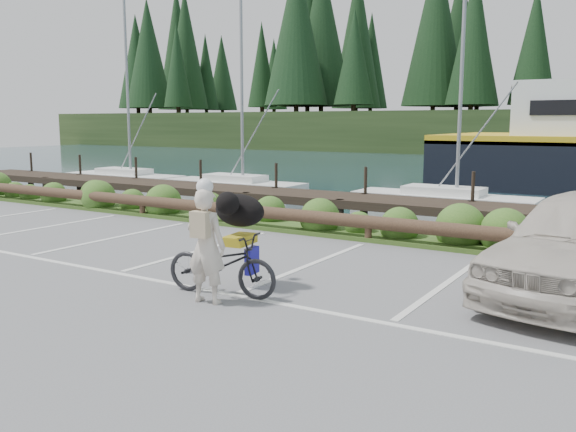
% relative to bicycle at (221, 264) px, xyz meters
% --- Properties ---
extents(ground, '(72.00, 72.00, 0.00)m').
position_rel_bicycle_xyz_m(ground, '(0.16, 0.48, -0.49)').
color(ground, '#5F5F62').
extents(vegetation_strip, '(34.00, 1.60, 0.10)m').
position_rel_bicycle_xyz_m(vegetation_strip, '(0.16, 5.78, -0.44)').
color(vegetation_strip, '#3D5B21').
rests_on(vegetation_strip, ground).
extents(log_rail, '(32.00, 0.30, 0.60)m').
position_rel_bicycle_xyz_m(log_rail, '(0.16, 5.08, -0.49)').
color(log_rail, '#443021').
rests_on(log_rail, ground).
extents(bicycle, '(1.95, 0.91, 0.99)m').
position_rel_bicycle_xyz_m(bicycle, '(0.00, 0.00, 0.00)').
color(bicycle, black).
rests_on(bicycle, ground).
extents(cyclist, '(0.68, 0.49, 1.72)m').
position_rel_bicycle_xyz_m(cyclist, '(0.06, -0.43, 0.37)').
color(cyclist, beige).
rests_on(cyclist, ground).
extents(dog, '(0.57, 0.98, 0.53)m').
position_rel_bicycle_xyz_m(dog, '(-0.08, 0.60, 0.76)').
color(dog, black).
rests_on(dog, bicycle).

